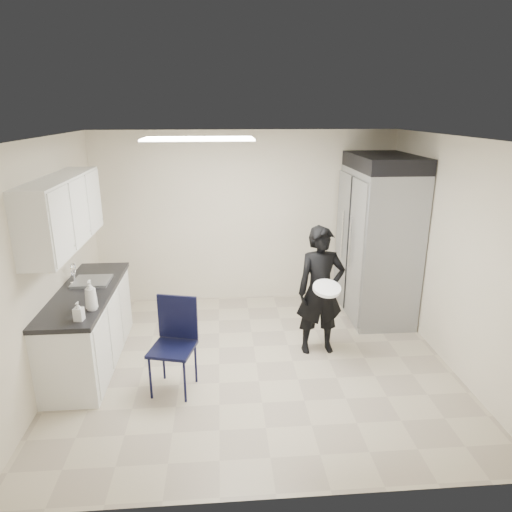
{
  "coord_description": "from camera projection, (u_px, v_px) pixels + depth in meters",
  "views": [
    {
      "loc": [
        -0.38,
        -4.76,
        2.88
      ],
      "look_at": [
        0.01,
        0.2,
        1.27
      ],
      "focal_mm": 32.0,
      "sensor_mm": 36.0,
      "label": 1
    }
  ],
  "objects": [
    {
      "name": "floor",
      "position": [
        256.0,
        363.0,
        5.43
      ],
      "size": [
        4.5,
        4.5,
        0.0
      ],
      "primitive_type": "plane",
      "color": "tan",
      "rests_on": "ground"
    },
    {
      "name": "ceiling",
      "position": [
        256.0,
        138.0,
        4.63
      ],
      "size": [
        4.5,
        4.5,
        0.0
      ],
      "primitive_type": "plane",
      "rotation": [
        3.14,
        0.0,
        0.0
      ],
      "color": "silver",
      "rests_on": "back_wall"
    },
    {
      "name": "back_wall",
      "position": [
        246.0,
        218.0,
        6.93
      ],
      "size": [
        4.5,
        0.0,
        4.5
      ],
      "primitive_type": "plane",
      "rotation": [
        1.57,
        0.0,
        0.0
      ],
      "color": "beige",
      "rests_on": "floor"
    },
    {
      "name": "left_wall",
      "position": [
        46.0,
        264.0,
        4.86
      ],
      "size": [
        0.0,
        4.0,
        4.0
      ],
      "primitive_type": "plane",
      "rotation": [
        1.57,
        0.0,
        1.57
      ],
      "color": "beige",
      "rests_on": "floor"
    },
    {
      "name": "right_wall",
      "position": [
        452.0,
        254.0,
        5.2
      ],
      "size": [
        0.0,
        4.0,
        4.0
      ],
      "primitive_type": "plane",
      "rotation": [
        1.57,
        0.0,
        -1.57
      ],
      "color": "beige",
      "rests_on": "floor"
    },
    {
      "name": "ceiling_panel",
      "position": [
        199.0,
        139.0,
        4.97
      ],
      "size": [
        1.2,
        0.6,
        0.02
      ],
      "primitive_type": "cube",
      "color": "white",
      "rests_on": "ceiling"
    },
    {
      "name": "lower_counter",
      "position": [
        89.0,
        328.0,
        5.34
      ],
      "size": [
        0.6,
        1.9,
        0.86
      ],
      "primitive_type": "cube",
      "color": "silver",
      "rests_on": "floor"
    },
    {
      "name": "countertop",
      "position": [
        85.0,
        292.0,
        5.2
      ],
      "size": [
        0.64,
        1.95,
        0.05
      ],
      "primitive_type": "cube",
      "color": "black",
      "rests_on": "lower_counter"
    },
    {
      "name": "sink",
      "position": [
        92.0,
        285.0,
        5.45
      ],
      "size": [
        0.42,
        0.4,
        0.14
      ],
      "primitive_type": "cube",
      "color": "gray",
      "rests_on": "countertop"
    },
    {
      "name": "faucet",
      "position": [
        74.0,
        274.0,
        5.38
      ],
      "size": [
        0.02,
        0.02,
        0.24
      ],
      "primitive_type": "cylinder",
      "color": "silver",
      "rests_on": "countertop"
    },
    {
      "name": "upper_cabinets",
      "position": [
        63.0,
        212.0,
        4.9
      ],
      "size": [
        0.35,
        1.8,
        0.75
      ],
      "primitive_type": "cube",
      "color": "silver",
      "rests_on": "left_wall"
    },
    {
      "name": "towel_dispenser",
      "position": [
        88.0,
        209.0,
        6.05
      ],
      "size": [
        0.22,
        0.3,
        0.35
      ],
      "primitive_type": "cube",
      "color": "black",
      "rests_on": "left_wall"
    },
    {
      "name": "notice_sticker_left",
      "position": [
        51.0,
        268.0,
        4.98
      ],
      "size": [
        0.0,
        0.12,
        0.07
      ],
      "primitive_type": "cube",
      "color": "yellow",
      "rests_on": "left_wall"
    },
    {
      "name": "notice_sticker_right",
      "position": [
        58.0,
        266.0,
        5.18
      ],
      "size": [
        0.0,
        0.12,
        0.07
      ],
      "primitive_type": "cube",
      "color": "yellow",
      "rests_on": "left_wall"
    },
    {
      "name": "commercial_fridge",
      "position": [
        378.0,
        245.0,
        6.45
      ],
      "size": [
        0.8,
        1.35,
        2.1
      ],
      "primitive_type": "cube",
      "color": "gray",
      "rests_on": "floor"
    },
    {
      "name": "fridge_compressor",
      "position": [
        385.0,
        162.0,
        6.1
      ],
      "size": [
        0.8,
        1.35,
        0.2
      ],
      "primitive_type": "cube",
      "color": "black",
      "rests_on": "commercial_fridge"
    },
    {
      "name": "folding_chair",
      "position": [
        172.0,
        349.0,
        4.76
      ],
      "size": [
        0.53,
        0.53,
        0.98
      ],
      "primitive_type": "cube",
      "rotation": [
        0.0,
        0.0,
        -0.26
      ],
      "color": "black",
      "rests_on": "floor"
    },
    {
      "name": "man_tuxedo",
      "position": [
        320.0,
        291.0,
        5.48
      ],
      "size": [
        0.6,
        0.42,
        1.59
      ],
      "primitive_type": "imported",
      "rotation": [
        0.0,
        0.0,
        0.06
      ],
      "color": "black",
      "rests_on": "floor"
    },
    {
      "name": "bucket_lid",
      "position": [
        327.0,
        288.0,
        5.21
      ],
      "size": [
        0.34,
        0.34,
        0.04
      ],
      "primitive_type": "cylinder",
      "rotation": [
        0.0,
        0.0,
        0.06
      ],
      "color": "silver",
      "rests_on": "man_tuxedo"
    },
    {
      "name": "soap_bottle_a",
      "position": [
        91.0,
        295.0,
        4.65
      ],
      "size": [
        0.13,
        0.13,
        0.32
      ],
      "primitive_type": "imported",
      "rotation": [
        0.0,
        0.0,
        0.03
      ],
      "color": "silver",
      "rests_on": "countertop"
    },
    {
      "name": "soap_bottle_b",
      "position": [
        78.0,
        311.0,
        4.43
      ],
      "size": [
        0.1,
        0.1,
        0.19
      ],
      "primitive_type": "imported",
      "rotation": [
        0.0,
        0.0,
        -0.13
      ],
      "color": "#A6A6B2",
      "rests_on": "countertop"
    }
  ]
}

